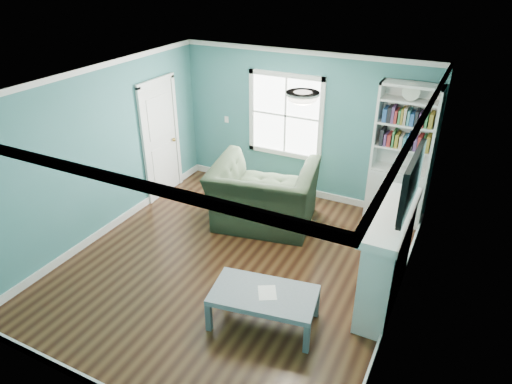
% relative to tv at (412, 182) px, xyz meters
% --- Properties ---
extents(floor, '(5.00, 5.00, 0.00)m').
position_rel_tv_xyz_m(floor, '(-2.20, -0.20, -1.72)').
color(floor, black).
rests_on(floor, ground).
extents(room_walls, '(5.00, 5.00, 5.00)m').
position_rel_tv_xyz_m(room_walls, '(-2.20, -0.20, -0.14)').
color(room_walls, teal).
rests_on(room_walls, ground).
extents(trim, '(4.50, 5.00, 2.60)m').
position_rel_tv_xyz_m(trim, '(-2.20, -0.20, -0.49)').
color(trim, white).
rests_on(trim, ground).
extents(window, '(1.40, 0.06, 1.50)m').
position_rel_tv_xyz_m(window, '(-2.50, 2.29, -0.27)').
color(window, white).
rests_on(window, room_walls).
extents(bookshelf, '(0.90, 0.35, 2.31)m').
position_rel_tv_xyz_m(bookshelf, '(-0.43, 2.10, -0.80)').
color(bookshelf, silver).
rests_on(bookshelf, ground).
extents(fireplace, '(0.44, 1.58, 1.30)m').
position_rel_tv_xyz_m(fireplace, '(-0.12, 0.00, -1.09)').
color(fireplace, black).
rests_on(fireplace, ground).
extents(tv, '(0.06, 1.10, 0.65)m').
position_rel_tv_xyz_m(tv, '(0.00, 0.00, 0.00)').
color(tv, black).
rests_on(tv, fireplace).
extents(door, '(0.12, 0.98, 2.17)m').
position_rel_tv_xyz_m(door, '(-4.42, 1.20, -0.65)').
color(door, silver).
rests_on(door, ground).
extents(ceiling_fixture, '(0.38, 0.38, 0.15)m').
position_rel_tv_xyz_m(ceiling_fixture, '(-1.30, -0.10, 0.82)').
color(ceiling_fixture, white).
rests_on(ceiling_fixture, room_walls).
extents(light_switch, '(0.08, 0.01, 0.12)m').
position_rel_tv_xyz_m(light_switch, '(-3.70, 2.28, -0.52)').
color(light_switch, white).
rests_on(light_switch, room_walls).
extents(recliner, '(1.77, 1.32, 1.40)m').
position_rel_tv_xyz_m(recliner, '(-2.30, 1.01, -1.03)').
color(recliner, black).
rests_on(recliner, ground).
extents(coffee_table, '(1.33, 0.87, 0.45)m').
position_rel_tv_xyz_m(coffee_table, '(-1.31, -1.05, -1.33)').
color(coffee_table, '#4E565D').
rests_on(coffee_table, ground).
extents(paper_sheet, '(0.31, 0.34, 0.00)m').
position_rel_tv_xyz_m(paper_sheet, '(-1.27, -1.03, -1.27)').
color(paper_sheet, white).
rests_on(paper_sheet, coffee_table).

